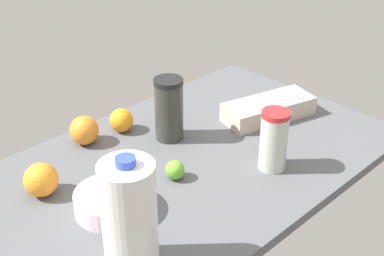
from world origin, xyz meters
TOP-DOWN VIEW (x-y plane):
  - countertop at (0.00, 0.00)cm, footprint 120.00×76.00cm
  - tumbler_cup at (-12.60, 19.11)cm, footprint 7.87×7.87cm
  - milk_jug at (39.42, 21.39)cm, footprint 11.80×11.80cm
  - shaker_bottle at (-3.34, -13.23)cm, footprint 8.86×8.86cm
  - egg_carton at (-35.23, -0.48)cm, footprint 32.36×19.71cm
  - mixing_bowl at (31.32, 2.97)cm, footprint 18.14×18.14cm
  - orange_near_front at (4.53, -26.82)cm, footprint 7.42×7.42cm
  - orange_far_back at (39.87, -15.02)cm, footprint 9.00×9.00cm
  - orange_beside_bowl at (17.03, -28.73)cm, footprint 8.75×8.75cm
  - lime_loose at (10.45, 3.98)cm, footprint 5.42×5.42cm

SIDE VIEW (x-z plane):
  - countertop at x=0.00cm, z-range 0.00..3.00cm
  - mixing_bowl at x=31.32cm, z-range 3.00..8.42cm
  - lime_loose at x=10.45cm, z-range 3.00..8.42cm
  - egg_carton at x=-35.23cm, z-range 3.00..9.11cm
  - orange_near_front at x=4.53cm, z-range 3.00..10.42cm
  - orange_beside_bowl at x=17.03cm, z-range 3.00..11.75cm
  - orange_far_back at x=39.87cm, z-range 3.00..12.00cm
  - tumbler_cup at x=-12.60cm, z-range 3.04..20.73cm
  - shaker_bottle at x=-3.34cm, z-range 3.04..22.67cm
  - milk_jug at x=39.42cm, z-range 2.22..30.04cm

